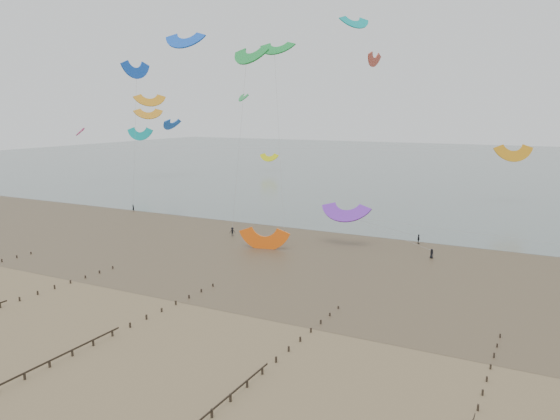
{
  "coord_description": "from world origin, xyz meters",
  "views": [
    {
      "loc": [
        44.41,
        -45.88,
        23.3
      ],
      "look_at": [
        5.8,
        28.0,
        8.0
      ],
      "focal_mm": 35.0,
      "sensor_mm": 36.0,
      "label": 1
    }
  ],
  "objects": [
    {
      "name": "grounded_kite",
      "position": [
        0.23,
        32.82,
        0.0
      ],
      "size": [
        8.42,
        7.16,
        4.07
      ],
      "primitive_type": null,
      "rotation": [
        1.54,
        0.0,
        0.21
      ],
      "color": "#FF5F10",
      "rests_on": "ground"
    },
    {
      "name": "ground",
      "position": [
        0.0,
        0.0,
        0.0
      ],
      "size": [
        500.0,
        500.0,
        0.0
      ],
      "primitive_type": "plane",
      "color": "brown",
      "rests_on": "ground"
    },
    {
      "name": "kitesurfers",
      "position": [
        21.22,
        46.32,
        0.84
      ],
      "size": [
        64.14,
        20.69,
        1.78
      ],
      "color": "black",
      "rests_on": "ground"
    },
    {
      "name": "kites_airborne",
      "position": [
        -13.76,
        89.65,
        22.19
      ],
      "size": [
        222.63,
        102.5,
        40.8
      ],
      "color": "yellow",
      "rests_on": "ground"
    },
    {
      "name": "groynes",
      "position": [
        4.0,
        -19.05,
        0.47
      ],
      "size": [
        72.16,
        50.16,
        1.0
      ],
      "color": "black",
      "rests_on": "ground"
    },
    {
      "name": "kitesurfer_lead",
      "position": [
        -44.07,
        49.33,
        0.8
      ],
      "size": [
        0.63,
        0.46,
        1.59
      ],
      "primitive_type": "imported",
      "rotation": [
        0.0,
        0.0,
        3.01
      ],
      "color": "black",
      "rests_on": "ground"
    },
    {
      "name": "sea_and_shore",
      "position": [
        -4.08,
        34.4,
        0.01
      ],
      "size": [
        500.0,
        665.0,
        0.03
      ],
      "color": "#475654",
      "rests_on": "ground"
    }
  ]
}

